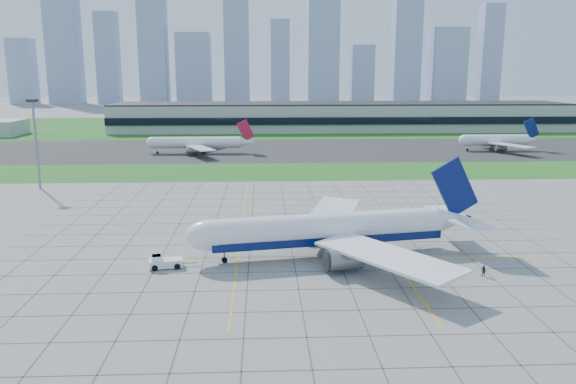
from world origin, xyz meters
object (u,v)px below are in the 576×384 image
at_px(crew_far, 484,271).
at_px(distant_jet_1, 198,143).
at_px(distant_jet_2, 497,140).
at_px(pushback_tug, 164,262).
at_px(airliner, 330,230).
at_px(light_mast, 35,133).
at_px(crew_near, 155,258).

height_order(crew_far, distant_jet_1, distant_jet_1).
relative_size(distant_jet_1, distant_jet_2, 1.00).
height_order(pushback_tug, distant_jet_2, distant_jet_2).
bearing_deg(crew_far, pushback_tug, -133.17).
bearing_deg(airliner, distant_jet_2, 47.31).
xyz_separation_m(airliner, distant_jet_2, (88.53, 137.79, -0.30)).
bearing_deg(pushback_tug, light_mast, 114.20).
height_order(crew_near, distant_jet_2, distant_jet_2).
distance_m(light_mast, distant_jet_2, 181.14).
relative_size(light_mast, distant_jet_2, 0.60).
xyz_separation_m(airliner, crew_far, (24.02, -12.17, -3.85)).
relative_size(crew_near, crew_far, 0.84).
height_order(airliner, distant_jet_1, airliner).
relative_size(crew_far, distant_jet_2, 0.04).
bearing_deg(distant_jet_1, crew_near, -86.81).
bearing_deg(light_mast, crew_near, -55.84).
relative_size(pushback_tug, distant_jet_1, 0.20).
distance_m(airliner, crew_far, 27.20).
relative_size(pushback_tug, distant_jet_2, 0.20).
distance_m(airliner, crew_near, 31.58).
xyz_separation_m(light_mast, crew_near, (45.48, -67.03, -15.40)).
xyz_separation_m(pushback_tug, crew_near, (-2.06, 2.99, -0.24)).
xyz_separation_m(light_mast, crew_far, (100.72, -76.67, -15.25)).
distance_m(airliner, pushback_tug, 29.92).
relative_size(crew_near, distant_jet_1, 0.04).
distance_m(light_mast, pushback_tug, 85.98).
bearing_deg(crew_near, pushback_tug, -108.31).
bearing_deg(light_mast, distant_jet_2, 23.92).
xyz_separation_m(crew_far, distant_jet_1, (-62.92, 147.25, 3.55)).
bearing_deg(distant_jet_2, distant_jet_1, -178.78).
bearing_deg(airliner, distant_jet_1, 96.10).
bearing_deg(airliner, crew_near, 174.67).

